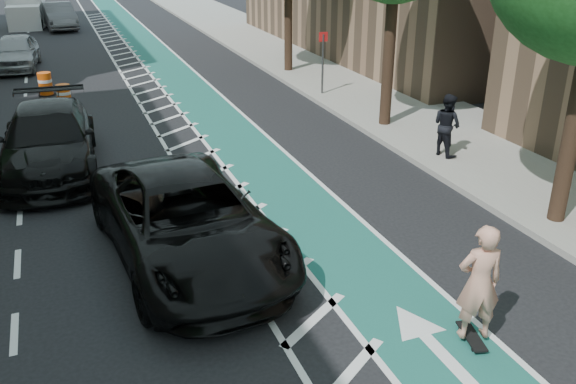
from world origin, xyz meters
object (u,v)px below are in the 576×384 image
skateboarder (479,283)px  suv_far (48,140)px  suv_near (187,220)px  barrel_a (57,138)px

skateboarder → suv_far: (-6.02, 10.31, -0.23)m
suv_near → suv_far: same height
skateboarder → suv_far: 11.94m
suv_near → suv_far: size_ratio=1.04×
suv_far → barrel_a: 1.57m
skateboarder → suv_far: skateboarder is taller
skateboarder → suv_near: skateboarder is taller
skateboarder → barrel_a: (-5.82, 11.81, -0.66)m
skateboarder → barrel_a: 13.19m
skateboarder → suv_far: size_ratio=0.33×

